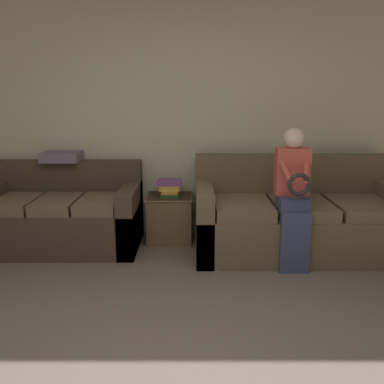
% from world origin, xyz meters
% --- Properties ---
extents(wall_back, '(7.93, 0.06, 2.55)m').
position_xyz_m(wall_back, '(0.00, 2.86, 1.27)').
color(wall_back, beige).
rests_on(wall_back, ground_plane).
extents(couch_main, '(1.99, 0.97, 0.92)m').
position_xyz_m(couch_main, '(1.18, 2.28, 0.32)').
color(couch_main, brown).
rests_on(couch_main, ground_plane).
extents(couch_side, '(1.55, 0.86, 0.84)m').
position_xyz_m(couch_side, '(-1.16, 2.41, 0.31)').
color(couch_side, '#473828').
rests_on(couch_side, ground_plane).
extents(child_left_seated, '(0.30, 0.38, 1.24)m').
position_xyz_m(child_left_seated, '(1.04, 1.87, 0.68)').
color(child_left_seated, '#384260').
rests_on(child_left_seated, ground_plane).
extents(side_shelf, '(0.48, 0.46, 0.49)m').
position_xyz_m(side_shelf, '(-0.08, 2.59, 0.25)').
color(side_shelf, brown).
rests_on(side_shelf, ground_plane).
extents(book_stack, '(0.25, 0.31, 0.16)m').
position_xyz_m(book_stack, '(-0.08, 2.59, 0.58)').
color(book_stack, '#3D8451').
rests_on(book_stack, side_shelf).
extents(throw_pillow, '(0.39, 0.39, 0.10)m').
position_xyz_m(throw_pillow, '(-1.21, 2.71, 0.89)').
color(throw_pillow, slate).
rests_on(throw_pillow, couch_side).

